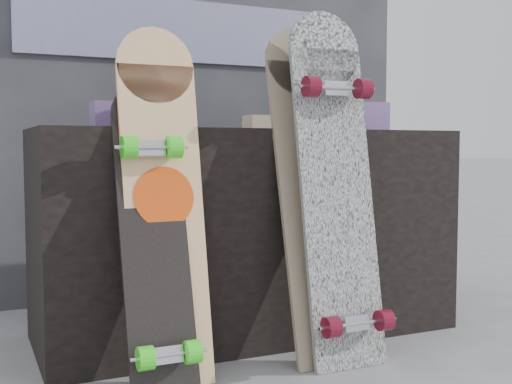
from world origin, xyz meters
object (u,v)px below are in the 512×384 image
longboard_cascadia (337,178)px  longboard_celtic (311,180)px  vendor_table (247,232)px  longboard_geisha (163,192)px  skateboard_dark (154,229)px

longboard_cascadia → longboard_celtic: bearing=121.1°
vendor_table → longboard_geisha: 0.60m
vendor_table → longboard_celtic: bearing=-74.6°
longboard_geisha → longboard_cascadia: size_ratio=0.93×
vendor_table → skateboard_dark: bearing=-140.7°
vendor_table → longboard_geisha: bearing=-141.3°
longboard_geisha → longboard_celtic: size_ratio=0.96×
longboard_geisha → skateboard_dark: longboard_geisha is taller
longboard_geisha → longboard_cascadia: 0.59m
longboard_celtic → skateboard_dark: 0.59m
vendor_table → longboard_geisha: longboard_geisha is taller
longboard_celtic → longboard_cascadia: bearing=-58.9°
longboard_celtic → longboard_geisha: bearing=-179.3°
longboard_cascadia → vendor_table: bearing=108.8°
vendor_table → longboard_cascadia: longboard_cascadia is taller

